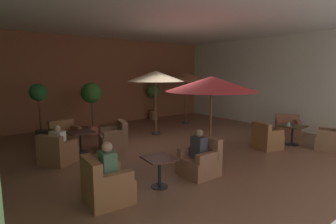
% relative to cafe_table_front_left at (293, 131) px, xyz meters
% --- Properties ---
extents(ground_plane, '(10.79, 10.14, 0.02)m').
position_rel_cafe_table_front_left_xyz_m(ground_plane, '(-3.09, 2.26, -0.49)').
color(ground_plane, brown).
extents(wall_back_brick, '(10.79, 0.08, 3.94)m').
position_rel_cafe_table_front_left_xyz_m(wall_back_brick, '(-3.09, 7.28, 1.49)').
color(wall_back_brick, '#985639').
rests_on(wall_back_brick, ground_plane).
extents(wall_right_plain, '(0.08, 10.14, 3.94)m').
position_rel_cafe_table_front_left_xyz_m(wall_right_plain, '(2.26, 2.26, 1.49)').
color(wall_right_plain, silver).
rests_on(wall_right_plain, ground_plane).
extents(ceiling_slab, '(10.79, 10.14, 0.06)m').
position_rel_cafe_table_front_left_xyz_m(ceiling_slab, '(-3.09, 2.26, 3.49)').
color(ceiling_slab, silver).
rests_on(ceiling_slab, wall_back_brick).
extents(cafe_table_front_left, '(0.74, 0.74, 0.65)m').
position_rel_cafe_table_front_left_xyz_m(cafe_table_front_left, '(0.00, 0.00, 0.00)').
color(cafe_table_front_left, black).
rests_on(cafe_table_front_left, ground_plane).
extents(armchair_front_left_north, '(1.07, 1.09, 0.82)m').
position_rel_cafe_table_front_left_xyz_m(armchair_front_left_north, '(0.90, 0.66, -0.17)').
color(armchair_front_left_north, brown).
rests_on(armchair_front_left_north, ground_plane).
extents(armchair_front_left_east, '(0.85, 0.85, 0.85)m').
position_rel_cafe_table_front_left_xyz_m(armchair_front_left_east, '(-1.09, 0.25, -0.16)').
color(armchair_front_left_east, brown).
rests_on(armchair_front_left_east, ground_plane).
extents(armchair_front_left_south, '(0.93, 0.98, 0.82)m').
position_rel_cafe_table_front_left_xyz_m(armchair_front_left_south, '(0.38, -1.06, -0.17)').
color(armchair_front_left_south, '#875F45').
rests_on(armchair_front_left_south, ground_plane).
extents(cafe_table_front_right, '(0.67, 0.67, 0.65)m').
position_rel_cafe_table_front_left_xyz_m(cafe_table_front_right, '(-5.45, -0.06, 0.00)').
color(cafe_table_front_right, black).
rests_on(cafe_table_front_right, ground_plane).
extents(armchair_front_right_north, '(0.77, 0.78, 0.87)m').
position_rel_cafe_table_front_left_xyz_m(armchair_front_right_north, '(-4.28, -0.05, -0.17)').
color(armchair_front_right_north, brown).
rests_on(armchair_front_right_north, ground_plane).
extents(armchair_front_right_east, '(0.83, 0.82, 0.88)m').
position_rel_cafe_table_front_left_xyz_m(armchair_front_right_east, '(-6.61, 0.01, -0.16)').
color(armchair_front_right_east, '#915C3A').
rests_on(armchair_front_right_east, ground_plane).
extents(cafe_table_mid_center, '(0.71, 0.71, 0.65)m').
position_rel_cafe_table_front_left_xyz_m(cafe_table_mid_center, '(-5.91, 3.38, -0.00)').
color(cafe_table_mid_center, black).
rests_on(cafe_table_mid_center, ground_plane).
extents(armchair_mid_center_north, '(0.93, 0.87, 0.84)m').
position_rel_cafe_table_front_left_xyz_m(armchair_mid_center_north, '(-6.08, 4.39, -0.17)').
color(armchair_mid_center_north, brown).
rests_on(armchair_mid_center_north, ground_plane).
extents(armchair_mid_center_east, '(1.06, 1.05, 0.81)m').
position_rel_cafe_table_front_left_xyz_m(armchair_mid_center_east, '(-6.74, 2.79, -0.18)').
color(armchair_mid_center_east, '#925B3D').
rests_on(armchair_mid_center_east, ground_plane).
extents(armchair_mid_center_south, '(0.94, 0.96, 0.88)m').
position_rel_cafe_table_front_left_xyz_m(armchair_mid_center_south, '(-4.92, 3.14, -0.16)').
color(armchair_mid_center_south, brown).
rests_on(armchair_mid_center_south, ground_plane).
extents(patio_umbrella_tall_red, '(2.55, 2.55, 2.36)m').
position_rel_cafe_table_front_left_xyz_m(patio_umbrella_tall_red, '(-0.36, 4.97, 1.69)').
color(patio_umbrella_tall_red, '#2D2D2D').
rests_on(patio_umbrella_tall_red, ground_plane).
extents(patio_umbrella_center_beige, '(2.17, 2.17, 2.46)m').
position_rel_cafe_table_front_left_xyz_m(patio_umbrella_center_beige, '(-2.75, 3.99, 1.76)').
color(patio_umbrella_center_beige, '#2D2D2D').
rests_on(patio_umbrella_center_beige, ground_plane).
extents(patio_umbrella_near_wall, '(2.65, 2.65, 2.28)m').
position_rel_cafe_table_front_left_xyz_m(patio_umbrella_near_wall, '(-2.92, 0.93, 1.58)').
color(patio_umbrella_near_wall, '#2D2D2D').
rests_on(patio_umbrella_near_wall, ground_plane).
extents(potted_tree_left_corner, '(0.72, 0.72, 1.83)m').
position_rel_cafe_table_front_left_xyz_m(potted_tree_left_corner, '(-0.91, 6.85, 0.73)').
color(potted_tree_left_corner, '#A5694D').
rests_on(potted_tree_left_corner, ground_plane).
extents(potted_tree_mid_left, '(0.60, 0.60, 2.02)m').
position_rel_cafe_table_front_left_xyz_m(potted_tree_mid_left, '(-6.57, 5.48, 0.86)').
color(potted_tree_mid_left, '#34372B').
rests_on(potted_tree_mid_left, ground_plane).
extents(potted_tree_mid_right, '(0.79, 0.79, 2.01)m').
position_rel_cafe_table_front_left_xyz_m(potted_tree_mid_right, '(-4.68, 5.56, 0.98)').
color(potted_tree_mid_right, '#A75E49').
rests_on(potted_tree_mid_right, ground_plane).
extents(patron_blue_shirt, '(0.40, 0.43, 0.62)m').
position_rel_cafe_table_front_left_xyz_m(patron_blue_shirt, '(-6.70, 2.81, 0.18)').
color(patron_blue_shirt, silver).
rests_on(patron_blue_shirt, ground_plane).
extents(patron_by_window, '(0.23, 0.34, 0.69)m').
position_rel_cafe_table_front_left_xyz_m(patron_by_window, '(-4.33, -0.06, 0.24)').
color(patron_by_window, '#363440').
rests_on(patron_by_window, ground_plane).
extents(patron_with_friend, '(0.28, 0.36, 0.69)m').
position_rel_cafe_table_front_left_xyz_m(patron_with_friend, '(-6.57, 0.01, 0.28)').
color(patron_with_friend, '#4A6B51').
rests_on(patron_with_friend, ground_plane).
extents(iced_drink_cup, '(0.08, 0.08, 0.11)m').
position_rel_cafe_table_front_left_xyz_m(iced_drink_cup, '(-0.12, 0.08, 0.22)').
color(iced_drink_cup, white).
rests_on(iced_drink_cup, cafe_table_front_left).
extents(open_laptop, '(0.37, 0.32, 0.20)m').
position_rel_cafe_table_front_left_xyz_m(open_laptop, '(-0.03, 0.04, 0.22)').
color(open_laptop, '#9EA0A5').
rests_on(open_laptop, cafe_table_front_left).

